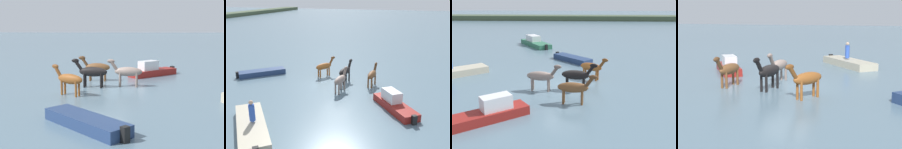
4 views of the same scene
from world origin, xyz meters
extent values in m
plane|color=slate|center=(0.00, 0.00, 0.00)|extent=(211.50, 211.50, 0.00)
ellipsoid|color=gray|center=(-1.38, -0.80, 0.97)|extent=(1.81, 0.73, 0.59)
cylinder|color=gray|center=(-0.84, -0.72, 0.49)|extent=(0.13, 0.13, 0.97)
cylinder|color=gray|center=(-0.87, -1.00, 0.49)|extent=(0.13, 0.13, 0.97)
cylinder|color=gray|center=(-1.88, -0.60, 0.49)|extent=(0.13, 0.13, 0.97)
cylinder|color=gray|center=(-1.92, -0.88, 0.49)|extent=(0.13, 0.13, 0.97)
cylinder|color=#63544C|center=(-0.45, -0.91, 1.36)|extent=(0.56, 0.27, 0.65)
ellipsoid|color=#63544C|center=(-0.27, -0.93, 1.62)|extent=(0.50, 0.26, 0.26)
ellipsoid|color=brown|center=(1.94, 1.81, 0.94)|extent=(1.72, 1.32, 0.57)
cylinder|color=brown|center=(2.44, 1.66, 0.47)|extent=(0.13, 0.13, 0.94)
cylinder|color=brown|center=(2.30, 1.42, 0.47)|extent=(0.13, 0.13, 0.94)
cylinder|color=brown|center=(1.57, 2.19, 0.47)|extent=(0.13, 0.13, 0.94)
cylinder|color=brown|center=(1.43, 1.95, 0.47)|extent=(0.13, 0.13, 0.94)
cylinder|color=brown|center=(2.71, 1.34, 1.31)|extent=(0.55, 0.44, 0.63)
ellipsoid|color=brown|center=(2.86, 1.24, 1.57)|extent=(0.50, 0.41, 0.25)
ellipsoid|color=brown|center=(0.72, -2.86, 0.96)|extent=(1.77, 0.68, 0.58)
cylinder|color=brown|center=(1.25, -2.77, 0.48)|extent=(0.13, 0.13, 0.96)
cylinder|color=brown|center=(1.22, -3.05, 0.48)|extent=(0.13, 0.13, 0.96)
cylinder|color=brown|center=(0.22, -2.67, 0.48)|extent=(0.13, 0.13, 0.96)
cylinder|color=brown|center=(0.19, -2.95, 0.48)|extent=(0.13, 0.13, 0.96)
cylinder|color=#50311A|center=(1.63, -2.95, 1.33)|extent=(0.55, 0.25, 0.64)
ellipsoid|color=#50311A|center=(1.82, -2.97, 1.60)|extent=(0.49, 0.25, 0.26)
ellipsoid|color=black|center=(0.84, -0.52, 1.00)|extent=(1.87, 0.84, 0.61)
cylinder|color=black|center=(1.40, -0.47, 0.50)|extent=(0.13, 0.13, 1.00)
cylinder|color=black|center=(1.35, -0.76, 0.50)|extent=(0.13, 0.13, 1.00)
cylinder|color=black|center=(0.33, -0.28, 0.50)|extent=(0.13, 0.13, 1.00)
cylinder|color=black|center=(0.28, -0.57, 0.50)|extent=(0.13, 0.13, 1.00)
cylinder|color=black|center=(1.79, -0.69, 1.39)|extent=(0.58, 0.30, 0.67)
ellipsoid|color=black|center=(1.97, -0.72, 1.67)|extent=(0.52, 0.29, 0.27)
cube|color=maroon|center=(-3.36, -5.19, 0.16)|extent=(3.87, 3.33, 0.62)
cube|color=silver|center=(-2.98, -4.89, 0.82)|extent=(1.63, 1.50, 0.70)
cube|color=black|center=(-5.04, -6.46, 0.24)|extent=(0.36, 0.37, 0.67)
cube|color=navy|center=(0.48, 7.40, 0.16)|extent=(3.72, 3.79, 0.62)
cube|color=black|center=(-1.03, 8.97, 0.24)|extent=(0.37, 0.37, 0.67)
camera|label=1|loc=(-0.87, 19.70, 4.11)|focal=52.50mm
camera|label=2|loc=(-19.18, -6.45, 7.25)|focal=41.43mm
camera|label=3|loc=(0.94, -16.74, 5.74)|focal=42.54mm
camera|label=4|loc=(16.60, 5.85, 3.81)|focal=54.29mm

